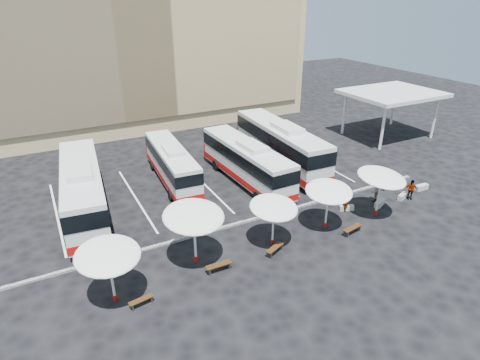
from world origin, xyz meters
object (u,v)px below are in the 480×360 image
sunshade_3 (329,191)px  passenger_0 (347,200)px  passenger_1 (376,192)px  wood_bench_0 (141,301)px  wood_bench_3 (352,229)px  conc_bench_0 (347,208)px  wood_bench_2 (275,248)px  passenger_2 (411,190)px  sunshade_2 (274,208)px  bus_2 (246,161)px  sunshade_1 (194,216)px  bus_3 (280,143)px  sunshade_0 (108,256)px  passenger_3 (385,180)px  wood_bench_1 (219,266)px  conc_bench_2 (402,196)px  conc_bench_3 (421,187)px  bus_0 (83,188)px  bus_1 (172,163)px  sunshade_4 (382,178)px

sunshade_3 → passenger_0: (2.91, 1.16, -1.94)m
passenger_1 → wood_bench_0: bearing=15.6°
wood_bench_3 → conc_bench_0: bearing=55.1°
wood_bench_2 → passenger_2: size_ratio=0.92×
wood_bench_2 → sunshade_2: bearing=66.8°
bus_2 → passenger_1: (7.35, -8.18, -1.09)m
sunshade_1 → sunshade_3: (9.72, -0.52, -0.40)m
sunshade_3 → wood_bench_2: sunshade_3 is taller
bus_3 → sunshade_0: bus_3 is taller
passenger_1 → passenger_3: passenger_3 is taller
wood_bench_1 → passenger_2: (17.67, 1.22, 0.47)m
conc_bench_0 → conc_bench_2: 5.38m
wood_bench_2 → wood_bench_0: bearing=-175.6°
bus_2 → wood_bench_3: bus_2 is taller
wood_bench_1 → passenger_2: passenger_2 is taller
conc_bench_3 → passenger_2: (-2.25, -0.70, 0.62)m
sunshade_3 → wood_bench_2: size_ratio=2.76×
passenger_3 → wood_bench_1: bearing=3.9°
wood_bench_2 → conc_bench_3: (15.95, 1.94, -0.13)m
passenger_3 → bus_0: bearing=-26.0°
bus_0 → conc_bench_0: 20.02m
bus_0 → bus_1: size_ratio=1.21×
conc_bench_0 → conc_bench_2: (5.34, -0.64, -0.00)m
conc_bench_3 → passenger_3: 3.28m
conc_bench_0 → conc_bench_2: conc_bench_0 is taller
wood_bench_3 → passenger_1: (4.90, 2.79, 0.48)m
bus_2 → sunshade_3: (1.32, -9.45, 0.92)m
sunshade_3 → passenger_2: size_ratio=2.54×
bus_2 → sunshade_0: (-13.63, -10.12, 1.04)m
sunshade_3 → passenger_3: 8.79m
bus_0 → conc_bench_2: 25.13m
conc_bench_3 → wood_bench_2: bearing=-173.1°
bus_0 → conc_bench_2: size_ratio=12.17×
bus_0 → sunshade_4: bus_0 is taller
bus_1 → wood_bench_3: (8.20, -14.05, -1.37)m
bus_1 → conc_bench_2: 19.59m
sunshade_0 → wood_bench_1: bearing=-2.8°
passenger_2 → wood_bench_1: bearing=-141.7°
sunshade_3 → conc_bench_3: size_ratio=3.52×
bus_1 → passenger_2: bus_1 is taller
wood_bench_2 → bus_0: bearing=131.5°
bus_1 → wood_bench_1: (-1.78, -13.49, -1.37)m
sunshade_3 → wood_bench_1: bearing=-173.8°
bus_3 → wood_bench_0: bus_3 is taller
bus_2 → bus_0: bearing=175.1°
conc_bench_2 → passenger_2: passenger_2 is taller
sunshade_0 → bus_1: bearing=59.2°
bus_1 → conc_bench_3: (18.14, -11.57, -1.52)m
wood_bench_0 → passenger_1: passenger_1 is taller
bus_3 → passenger_2: (5.45, -11.01, -1.34)m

